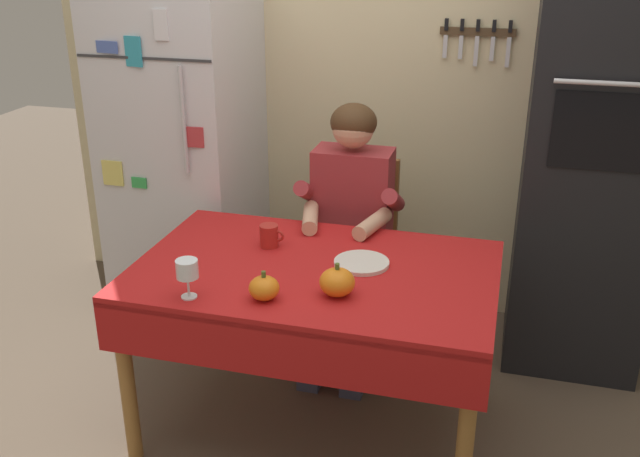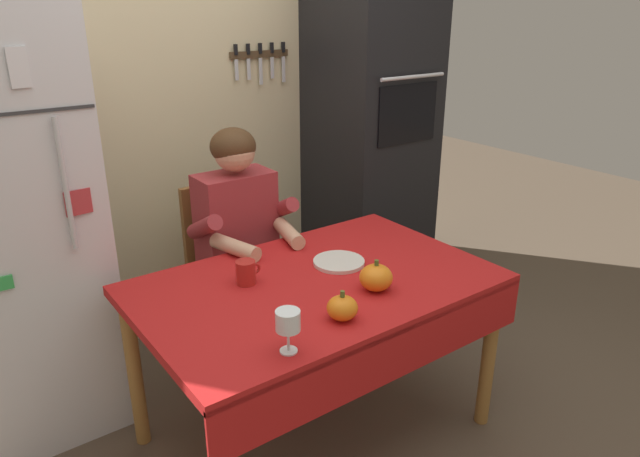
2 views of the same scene
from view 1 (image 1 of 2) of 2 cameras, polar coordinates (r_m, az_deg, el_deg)
name	(u,v)px [view 1 (image 1 of 2)]	position (r m, az deg, el deg)	size (l,w,h in m)	color
ground_plane	(309,437)	(3.10, -0.89, -16.32)	(10.00, 10.00, 0.00)	brown
back_wall_assembly	(390,68)	(3.77, 5.62, 12.64)	(3.70, 0.13, 2.60)	beige
refrigerator	(184,149)	(3.80, -10.79, 6.24)	(0.68, 0.71, 1.80)	silver
wall_oven	(594,148)	(3.45, 21.05, 6.04)	(0.60, 0.64, 2.10)	black
dining_table	(313,289)	(2.80, -0.53, -4.84)	(1.40, 0.90, 0.74)	#9E6B33
chair_behind_person	(358,244)	(3.55, 3.03, -1.23)	(0.40, 0.40, 0.93)	brown
seated_person	(350,215)	(3.30, 2.39, 1.08)	(0.47, 0.55, 1.25)	#38384C
coffee_mug	(269,236)	(2.95, -4.06, -0.59)	(0.10, 0.08, 0.10)	#B2231E
wine_glass	(187,270)	(2.55, -10.56, -3.31)	(0.08, 0.08, 0.15)	white
pumpkin_large	(337,282)	(2.55, 1.38, -4.30)	(0.13, 0.13, 0.12)	orange
pumpkin_medium	(264,288)	(2.54, -4.49, -4.75)	(0.11, 0.11, 0.11)	orange
serving_tray	(362,263)	(2.80, 3.34, -2.75)	(0.22, 0.22, 0.02)	silver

